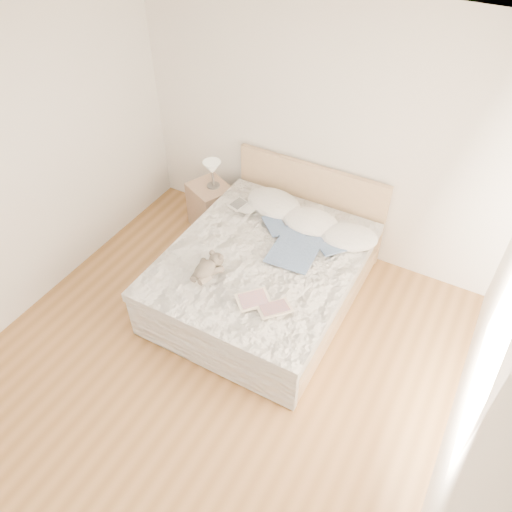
# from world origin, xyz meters

# --- Properties ---
(floor) EXTENTS (4.00, 4.50, 0.00)m
(floor) POSITION_xyz_m (0.00, 0.00, 0.00)
(floor) COLOR brown
(floor) RESTS_ON ground
(ceiling) EXTENTS (4.00, 4.50, 0.00)m
(ceiling) POSITION_xyz_m (0.00, 0.00, 2.70)
(ceiling) COLOR silver
(ceiling) RESTS_ON ground
(wall_back) EXTENTS (4.00, 0.02, 2.70)m
(wall_back) POSITION_xyz_m (0.00, 2.25, 1.35)
(wall_back) COLOR white
(wall_back) RESTS_ON ground
(wall_right) EXTENTS (0.02, 4.50, 2.70)m
(wall_right) POSITION_xyz_m (2.00, 0.00, 1.35)
(wall_right) COLOR white
(wall_right) RESTS_ON ground
(window) EXTENTS (0.02, 1.30, 1.10)m
(window) POSITION_xyz_m (1.99, 0.30, 1.45)
(window) COLOR white
(window) RESTS_ON wall_right
(bed) EXTENTS (1.72, 2.14, 1.00)m
(bed) POSITION_xyz_m (0.00, 1.19, 0.31)
(bed) COLOR tan
(bed) RESTS_ON floor
(nightstand) EXTENTS (0.57, 0.55, 0.56)m
(nightstand) POSITION_xyz_m (-1.09, 1.86, 0.28)
(nightstand) COLOR #9E7F62
(nightstand) RESTS_ON floor
(table_lamp) EXTENTS (0.26, 0.26, 0.32)m
(table_lamp) POSITION_xyz_m (-1.06, 1.89, 0.79)
(table_lamp) COLOR #4F4A44
(table_lamp) RESTS_ON nightstand
(pillow_left) EXTENTS (0.71, 0.57, 0.19)m
(pillow_left) POSITION_xyz_m (-0.26, 1.84, 0.64)
(pillow_left) COLOR white
(pillow_left) RESTS_ON bed
(pillow_middle) EXTENTS (0.60, 0.43, 0.18)m
(pillow_middle) POSITION_xyz_m (0.21, 1.74, 0.64)
(pillow_middle) COLOR white
(pillow_middle) RESTS_ON bed
(pillow_right) EXTENTS (0.65, 0.54, 0.17)m
(pillow_right) POSITION_xyz_m (0.63, 1.71, 0.64)
(pillow_right) COLOR white
(pillow_right) RESTS_ON bed
(blouse) EXTENTS (0.71, 0.75, 0.03)m
(blouse) POSITION_xyz_m (0.24, 1.33, 0.63)
(blouse) COLOR #384E73
(blouse) RESTS_ON bed
(photo_book) EXTENTS (0.32, 0.25, 0.02)m
(photo_book) POSITION_xyz_m (-0.51, 1.65, 0.63)
(photo_book) COLOR silver
(photo_book) RESTS_ON bed
(childrens_book) EXTENTS (0.50, 0.49, 0.03)m
(childrens_book) POSITION_xyz_m (0.31, 0.54, 0.63)
(childrens_book) COLOR #F8E6C6
(childrens_book) RESTS_ON bed
(teddy_bear) EXTENTS (0.23, 0.32, 0.17)m
(teddy_bear) POSITION_xyz_m (-0.30, 0.59, 0.65)
(teddy_bear) COLOR #61574B
(teddy_bear) RESTS_ON bed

